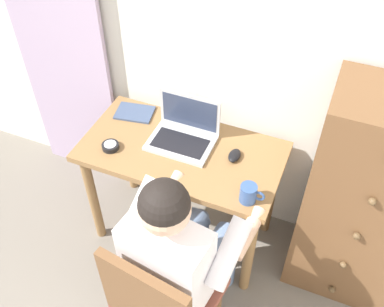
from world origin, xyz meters
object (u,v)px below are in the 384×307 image
object	(u,v)px
person_seated	(182,247)
computer_mouse	(235,156)
chair	(162,300)
coffee_mug	(249,194)
dresser	(363,202)
desk	(182,166)
notebook_pad	(135,113)
laptop	(184,132)
desk_clock	(110,146)

from	to	relation	value
person_seated	computer_mouse	xyz separation A→B (m)	(0.05, 0.56, 0.07)
chair	coffee_mug	distance (m)	0.62
dresser	chair	xyz separation A→B (m)	(-0.74, -0.78, -0.14)
desk	notebook_pad	xyz separation A→B (m)	(-0.37, 0.17, 0.13)
dresser	notebook_pad	world-z (taller)	dresser
dresser	person_seated	xyz separation A→B (m)	(-0.71, -0.60, 0.04)
laptop	person_seated	bearing A→B (deg)	-67.53
desk	chair	bearing A→B (deg)	-73.81
person_seated	computer_mouse	bearing A→B (deg)	84.94
chair	person_seated	xyz separation A→B (m)	(0.02, 0.18, 0.18)
person_seated	coffee_mug	world-z (taller)	person_seated
dresser	coffee_mug	distance (m)	0.60
computer_mouse	notebook_pad	size ratio (longest dim) A/B	0.48
dresser	coffee_mug	bearing A→B (deg)	-151.43
person_seated	laptop	world-z (taller)	person_seated
desk	chair	size ratio (longest dim) A/B	1.21
computer_mouse	chair	bearing A→B (deg)	-96.02
desk	coffee_mug	xyz separation A→B (m)	(0.42, -0.19, 0.17)
dresser	laptop	size ratio (longest dim) A/B	3.73
computer_mouse	coffee_mug	bearing A→B (deg)	-58.81
desk	person_seated	world-z (taller)	person_seated
laptop	chair	bearing A→B (deg)	-74.00
laptop	computer_mouse	xyz separation A→B (m)	(0.29, -0.03, -0.04)
desk	laptop	xyz separation A→B (m)	(-0.02, 0.08, 0.18)
person_seated	desk	bearing A→B (deg)	113.61
notebook_pad	dresser	bearing A→B (deg)	-13.53
laptop	computer_mouse	size ratio (longest dim) A/B	3.40
person_seated	desk_clock	bearing A→B (deg)	146.43
dresser	coffee_mug	xyz separation A→B (m)	(-0.52, -0.28, 0.14)
desk	person_seated	distance (m)	0.57
person_seated	notebook_pad	size ratio (longest dim) A/B	5.70
dresser	computer_mouse	world-z (taller)	dresser
laptop	desk_clock	xyz separation A→B (m)	(-0.33, -0.21, -0.04)
computer_mouse	coffee_mug	xyz separation A→B (m)	(0.15, -0.24, 0.03)
dresser	notebook_pad	distance (m)	1.31
dresser	notebook_pad	xyz separation A→B (m)	(-1.30, 0.08, 0.10)
person_seated	notebook_pad	xyz separation A→B (m)	(-0.59, 0.68, 0.06)
computer_mouse	desk_clock	size ratio (longest dim) A/B	1.11
laptop	coffee_mug	distance (m)	0.52
coffee_mug	dresser	bearing A→B (deg)	28.57
desk	laptop	world-z (taller)	laptop
person_seated	computer_mouse	world-z (taller)	person_seated
computer_mouse	person_seated	bearing A→B (deg)	-95.48
chair	notebook_pad	xyz separation A→B (m)	(-0.57, 0.86, 0.24)
chair	computer_mouse	distance (m)	0.79
dresser	person_seated	distance (m)	0.94
desk	coffee_mug	distance (m)	0.50
dresser	desk_clock	bearing A→B (deg)	-170.25
person_seated	notebook_pad	bearing A→B (deg)	130.87
dresser	chair	size ratio (longest dim) A/B	1.44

